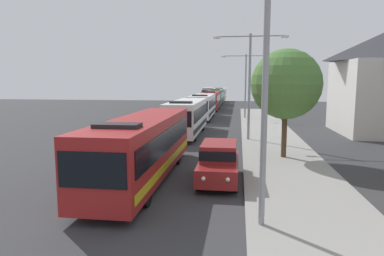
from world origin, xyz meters
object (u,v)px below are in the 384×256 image
at_px(bus_fourth_in_line, 211,100).
at_px(streetlamp_near, 265,78).
at_px(bus_middle, 203,105).
at_px(white_suv, 219,161).
at_px(bus_rear, 216,96).
at_px(bus_second_in_line, 187,116).
at_px(streetlamp_far, 246,79).
at_px(bus_tail_end, 220,94).
at_px(bus_lead, 144,145).
at_px(roadside_tree, 286,84).
at_px(streetlamp_mid, 250,76).
at_px(box_truck_oncoming, 208,93).

bearing_deg(bus_fourth_in_line, streetlamp_near, -83.25).
bearing_deg(bus_middle, white_suv, -82.36).
height_order(bus_middle, bus_rear, same).
height_order(bus_second_in_line, streetlamp_far, streetlamp_far).
xyz_separation_m(bus_fourth_in_line, streetlamp_near, (5.40, -45.62, 3.21)).
bearing_deg(bus_tail_end, bus_lead, -90.00).
bearing_deg(bus_middle, streetlamp_far, 7.08).
distance_m(bus_fourth_in_line, bus_rear, 13.11).
bearing_deg(bus_fourth_in_line, roadside_tree, -78.12).
distance_m(white_suv, streetlamp_far, 28.58).
relative_size(bus_tail_end, streetlamp_near, 1.58).
height_order(bus_middle, bus_fourth_in_line, same).
xyz_separation_m(bus_second_in_line, bus_middle, (0.00, 13.41, 0.00)).
xyz_separation_m(white_suv, streetlamp_near, (1.70, -5.12, 3.87)).
xyz_separation_m(bus_lead, bus_fourth_in_line, (-0.00, 40.54, -0.00)).
height_order(bus_lead, bus_tail_end, same).
height_order(bus_tail_end, streetlamp_far, streetlamp_far).
relative_size(bus_rear, streetlamp_mid, 1.43).
bearing_deg(box_truck_oncoming, bus_second_in_line, -86.67).
bearing_deg(streetlamp_near, streetlamp_far, 90.00).
bearing_deg(roadside_tree, white_suv, -124.80).
xyz_separation_m(box_truck_oncoming, streetlamp_mid, (8.70, -59.33, 3.52)).
height_order(box_truck_oncoming, roadside_tree, roadside_tree).
xyz_separation_m(box_truck_oncoming, streetlamp_near, (8.70, -76.01, 3.18)).
relative_size(bus_second_in_line, roadside_tree, 1.63).
bearing_deg(bus_fourth_in_line, bus_tail_end, 90.00).
xyz_separation_m(bus_fourth_in_line, streetlamp_mid, (5.40, -28.94, 3.54)).
height_order(bus_middle, streetlamp_far, streetlamp_far).
relative_size(bus_rear, box_truck_oncoming, 1.43).
xyz_separation_m(bus_fourth_in_line, streetlamp_far, (5.40, -12.26, 3.41)).
bearing_deg(bus_lead, bus_middle, 90.00).
distance_m(bus_rear, streetlamp_far, 26.16).
height_order(streetlamp_near, streetlamp_mid, streetlamp_mid).
bearing_deg(bus_lead, streetlamp_far, 79.19).
height_order(bus_fourth_in_line, bus_rear, same).
bearing_deg(white_suv, streetlamp_far, 86.55).
bearing_deg(bus_lead, bus_fourth_in_line, 90.00).
height_order(bus_tail_end, streetlamp_near, streetlamp_near).
bearing_deg(streetlamp_far, bus_middle, -172.92).
distance_m(bus_middle, streetlamp_near, 33.28).
distance_m(streetlamp_mid, streetlamp_far, 16.68).
distance_m(bus_tail_end, white_suv, 67.87).
height_order(white_suv, streetlamp_near, streetlamp_near).
xyz_separation_m(bus_tail_end, box_truck_oncoming, (-3.30, 3.13, 0.02)).
height_order(bus_middle, streetlamp_near, streetlamp_near).
bearing_deg(roadside_tree, bus_lead, -144.08).
height_order(bus_fourth_in_line, white_suv, bus_fourth_in_line).
height_order(box_truck_oncoming, streetlamp_near, streetlamp_near).
bearing_deg(bus_middle, roadside_tree, -71.60).
relative_size(bus_lead, streetlamp_mid, 1.43).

